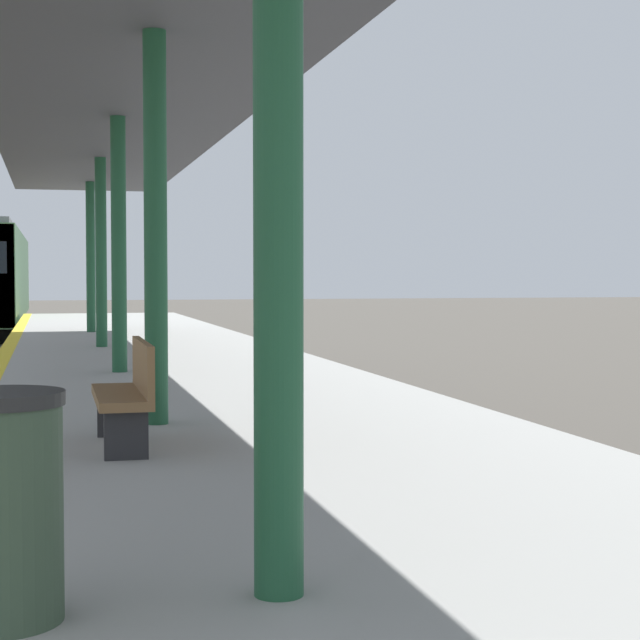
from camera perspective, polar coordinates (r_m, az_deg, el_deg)
station_canopy at (r=16.83m, az=-10.74°, el=10.67°), size 3.92×29.52×4.11m
bench at (r=9.41m, az=-10.17°, el=-3.76°), size 0.44×1.60×0.92m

